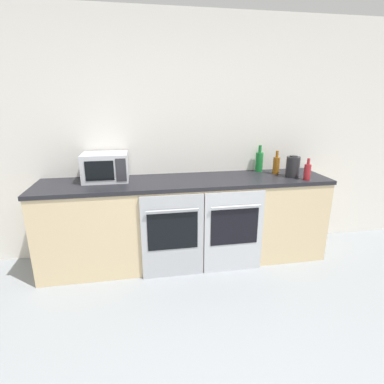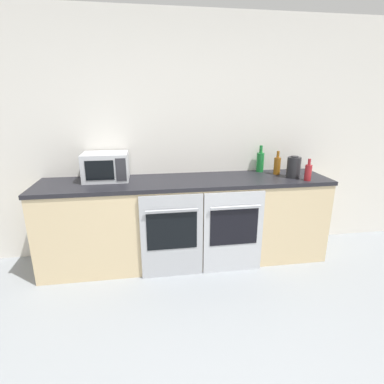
% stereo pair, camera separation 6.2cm
% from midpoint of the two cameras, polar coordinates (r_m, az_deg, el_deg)
% --- Properties ---
extents(wall_back, '(10.00, 0.06, 2.60)m').
position_cam_midpoint_polar(wall_back, '(3.39, -2.59, 10.04)').
color(wall_back, silver).
rests_on(wall_back, ground_plane).
extents(counter_back, '(3.04, 0.65, 0.92)m').
position_cam_midpoint_polar(counter_back, '(3.28, -1.61, -5.43)').
color(counter_back, '#D1B789').
rests_on(counter_back, ground_plane).
extents(oven_left, '(0.61, 0.06, 0.86)m').
position_cam_midpoint_polar(oven_left, '(2.97, -4.30, -8.45)').
color(oven_left, '#A8AAAF').
rests_on(oven_left, ground_plane).
extents(oven_right, '(0.61, 0.06, 0.86)m').
position_cam_midpoint_polar(oven_right, '(3.08, 7.39, -7.53)').
color(oven_right, '#B7BABF').
rests_on(oven_right, ground_plane).
extents(microwave, '(0.45, 0.35, 0.28)m').
position_cam_midpoint_polar(microwave, '(3.21, -16.67, 4.59)').
color(microwave, '#B7BABF').
rests_on(microwave, counter_back).
extents(bottle_red, '(0.07, 0.07, 0.23)m').
position_cam_midpoint_polar(bottle_red, '(3.31, 20.61, 3.68)').
color(bottle_red, maroon).
rests_on(bottle_red, counter_back).
extents(bottle_amber, '(0.07, 0.07, 0.26)m').
position_cam_midpoint_polar(bottle_amber, '(3.48, 15.25, 5.01)').
color(bottle_amber, '#8C5114').
rests_on(bottle_amber, counter_back).
extents(bottle_green, '(0.08, 0.08, 0.30)m').
position_cam_midpoint_polar(bottle_green, '(3.56, 12.20, 5.76)').
color(bottle_green, '#19722D').
rests_on(bottle_green, counter_back).
extents(kettle, '(0.14, 0.14, 0.23)m').
position_cam_midpoint_polar(kettle, '(3.39, 18.14, 4.60)').
color(kettle, '#232326').
rests_on(kettle, counter_back).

